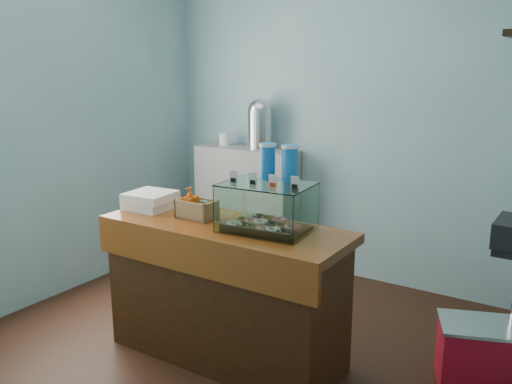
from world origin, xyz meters
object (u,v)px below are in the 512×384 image
Objects in this scene: display_case at (268,204)px; coffee_urn at (260,123)px; counter at (225,291)px; red_cooler at (477,354)px.

display_case is 1.19× the size of coffee_urn.
display_case is at bearing -55.77° from coffee_urn.
counter is 3.44× the size of coffee_urn.
display_case is 1.52m from red_cooler.
coffee_urn is 0.87× the size of red_cooler.
red_cooler is (1.15, 0.49, -0.86)m from display_case.
counter is at bearing -64.61° from coffee_urn.
red_cooler is (2.19, -1.03, -1.15)m from coffee_urn.
counter is at bearing 179.79° from red_cooler.
red_cooler is at bearing -25.20° from coffee_urn.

